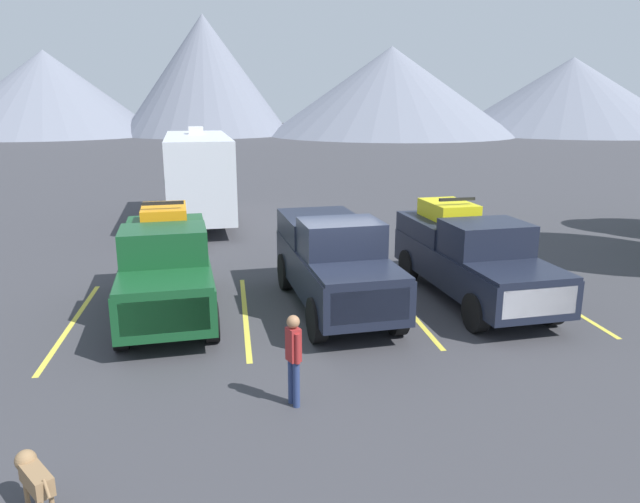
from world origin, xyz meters
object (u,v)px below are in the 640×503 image
pickup_truck_c (470,254)px  camper_trailer_a (199,174)px  person_a (294,354)px  pickup_truck_a (166,264)px  pickup_truck_b (334,260)px  dog (33,475)px

pickup_truck_c → camper_trailer_a: size_ratio=0.66×
camper_trailer_a → person_a: size_ratio=5.69×
pickup_truck_a → pickup_truck_c: pickup_truck_a is taller
pickup_truck_c → person_a: (-5.02, -4.84, -0.23)m
pickup_truck_a → pickup_truck_c: size_ratio=0.95×
pickup_truck_a → pickup_truck_b: (3.95, -0.28, 0.02)m
pickup_truck_b → person_a: 4.86m
dog → pickup_truck_b: bearing=53.9°
camper_trailer_a → dog: (-1.29, -17.67, -1.53)m
person_a → dog: 4.04m
camper_trailer_a → pickup_truck_b: bearing=-71.7°
pickup_truck_a → pickup_truck_b: size_ratio=1.01×
camper_trailer_a → dog: size_ratio=11.84×
pickup_truck_a → person_a: size_ratio=3.54×
person_a → pickup_truck_a: bearing=116.8°
pickup_truck_c → camper_trailer_a: camper_trailer_a is taller
pickup_truck_a → pickup_truck_c: 7.49m
pickup_truck_c → dog: size_ratio=7.77×
pickup_truck_b → dog: bearing=-126.1°
pickup_truck_a → pickup_truck_c: (7.49, -0.06, -0.03)m
camper_trailer_a → dog: 17.79m
pickup_truck_a → person_a: pickup_truck_a is taller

